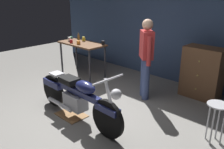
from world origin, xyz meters
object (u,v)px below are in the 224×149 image
mug_yellow_tall (84,39)px  shop_stool (217,113)px  mug_white_ceramic (69,39)px  bottle (79,38)px  wooden_dresser (202,73)px  person_standing (146,56)px  mug_black_matte (103,43)px  mug_orange_travel (78,43)px  motorcycle (77,97)px  mug_green_speckled (71,38)px  mug_red_diner (71,41)px

mug_yellow_tall → shop_stool: bearing=-10.5°
mug_white_ceramic → bottle: bearing=39.2°
wooden_dresser → mug_white_ceramic: bearing=-163.2°
person_standing → mug_black_matte: bearing=34.3°
mug_orange_travel → motorcycle: bearing=-39.8°
person_standing → mug_orange_travel: size_ratio=13.81×
wooden_dresser → mug_white_ceramic: size_ratio=9.82×
shop_stool → mug_orange_travel: bearing=174.2°
mug_yellow_tall → mug_black_matte: 0.71m
person_standing → bottle: 2.23m
wooden_dresser → mug_black_matte: (-2.32, -0.67, 0.40)m
mug_yellow_tall → motorcycle: bearing=-42.8°
shop_stool → bottle: bearing=171.4°
person_standing → mug_white_ceramic: bearing=44.8°
mug_green_speckled → mug_black_matte: 1.06m
shop_stool → mug_red_diner: 3.98m
person_standing → mug_red_diner: (-2.22, -0.23, 0.02)m
wooden_dresser → mug_green_speckled: wooden_dresser is taller
wooden_dresser → mug_orange_travel: (-2.82, -1.05, 0.39)m
shop_stool → mug_yellow_tall: size_ratio=5.68×
shop_stool → motorcycle: bearing=-153.2°
mug_black_matte → mug_white_ceramic: size_ratio=0.97×
mug_white_ceramic → bottle: size_ratio=0.46×
motorcycle → mug_orange_travel: bearing=141.4°
motorcycle → mug_yellow_tall: bearing=138.5°
mug_orange_travel → wooden_dresser: bearing=20.5°
shop_stool → mug_black_matte: mug_black_matte is taller
mug_red_diner → motorcycle: bearing=-35.2°
wooden_dresser → bottle: bottle is taller
shop_stool → mug_yellow_tall: (-3.89, 0.72, 0.46)m
bottle → mug_orange_travel: bearing=-39.3°
shop_stool → wooden_dresser: (-0.86, 1.43, 0.05)m
mug_yellow_tall → mug_red_diner: 0.38m
mug_red_diner → shop_stool: bearing=-5.0°
mug_yellow_tall → person_standing: bearing=-3.9°
motorcycle → mug_black_matte: 2.18m
shop_stool → mug_orange_travel: 3.72m
person_standing → bottle: size_ratio=6.93×
mug_green_speckled → mug_orange_travel: 0.57m
motorcycle → wooden_dresser: size_ratio=1.99×
wooden_dresser → mug_yellow_tall: (-3.03, -0.70, 0.41)m
mug_green_speckled → mug_red_diner: bearing=-36.2°
motorcycle → mug_black_matte: (-1.16, 1.77, 0.50)m
mug_yellow_tall → mug_orange_travel: (0.21, -0.35, -0.01)m
mug_yellow_tall → mug_black_matte: (0.71, 0.04, -0.00)m
mug_red_diner → mug_green_speckled: bearing=143.8°
shop_stool → mug_green_speckled: size_ratio=5.92×
mug_green_speckled → mug_orange_travel: bearing=-17.8°
person_standing → mug_white_ceramic: person_standing is taller
mug_white_ceramic → bottle: bottle is taller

